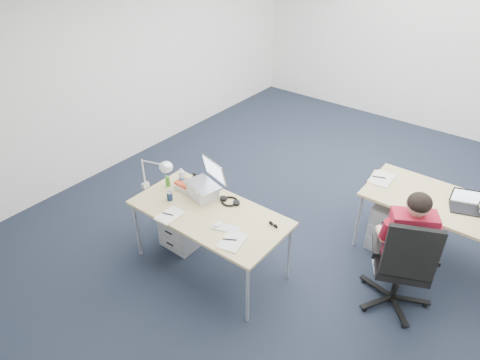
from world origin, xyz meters
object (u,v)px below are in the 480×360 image
object	(u,v)px
desk_far	(445,207)
sunglasses	(273,225)
seated_person	(403,241)
desk_lamp	(152,173)
book_stack	(185,186)
wireless_keyboard	(226,228)
headphones	(230,201)
drawer_pedestal_near	(185,222)
silver_laptop	(202,181)
computer_mouse	(218,224)
bear_figurine	(168,181)
office_chair	(397,280)
can_koozie	(170,196)
cordless_phone	(195,179)
dark_laptop	(468,201)
drawer_pedestal_far	(392,224)
desk_near	(209,215)
water_bottle	(182,177)

from	to	relation	value
desk_far	sunglasses	distance (m)	1.84
seated_person	desk_lamp	bearing A→B (deg)	172.31
book_stack	desk_lamp	xyz separation A→B (m)	(-0.22, -0.24, 0.19)
wireless_keyboard	headphones	size ratio (longest dim) A/B	1.15
drawer_pedestal_near	silver_laptop	size ratio (longest dim) A/B	1.43
wireless_keyboard	computer_mouse	xyz separation A→B (m)	(-0.09, -0.02, 0.01)
silver_laptop	computer_mouse	distance (m)	0.56
seated_person	computer_mouse	world-z (taller)	seated_person
drawer_pedestal_near	bear_figurine	size ratio (longest dim) A/B	4.23
office_chair	can_koozie	distance (m)	2.39
can_koozie	cordless_phone	xyz separation A→B (m)	(0.01, 0.37, 0.02)
dark_laptop	desk_far	bearing A→B (deg)	158.78
drawer_pedestal_far	cordless_phone	world-z (taller)	cordless_phone
desk_near	book_stack	xyz separation A→B (m)	(-0.47, 0.14, 0.09)
book_stack	sunglasses	size ratio (longest dim) A/B	1.73
sunglasses	wireless_keyboard	bearing A→B (deg)	-127.78
book_stack	headphones	bearing A→B (deg)	11.52
desk_lamp	desk_near	bearing A→B (deg)	32.05
can_koozie	dark_laptop	bearing A→B (deg)	34.51
book_stack	desk_lamp	distance (m)	0.38
desk_far	drawer_pedestal_near	world-z (taller)	desk_far
silver_laptop	book_stack	size ratio (longest dim) A/B	1.97
wireless_keyboard	desk_lamp	size ratio (longest dim) A/B	0.55
desk_near	can_koozie	world-z (taller)	can_koozie
seated_person	bear_figurine	bearing A→B (deg)	168.81
can_koozie	dark_laptop	xyz separation A→B (m)	(2.47, 1.70, 0.05)
desk_near	drawer_pedestal_near	xyz separation A→B (m)	(-0.50, 0.13, -0.41)
desk_near	drawer_pedestal_near	size ratio (longest dim) A/B	2.91
desk_near	desk_lamp	distance (m)	0.75
book_stack	desk_far	bearing A→B (deg)	32.46
desk_far	wireless_keyboard	world-z (taller)	wireless_keyboard
bear_figurine	sunglasses	distance (m)	1.30
office_chair	can_koozie	world-z (taller)	office_chair
can_koozie	sunglasses	distance (m)	1.13
bear_figurine	silver_laptop	bearing A→B (deg)	28.72
drawer_pedestal_near	desk_lamp	bearing A→B (deg)	-129.22
seated_person	office_chair	bearing A→B (deg)	-95.85
book_stack	can_koozie	bearing A→B (deg)	-86.27
computer_mouse	can_koozie	xyz separation A→B (m)	(-0.67, 0.02, 0.03)
book_stack	desk_near	bearing A→B (deg)	-16.73
water_bottle	book_stack	xyz separation A→B (m)	(0.07, -0.03, -0.06)
water_bottle	book_stack	world-z (taller)	water_bottle
drawer_pedestal_near	headphones	xyz separation A→B (m)	(0.57, 0.12, 0.47)
seated_person	cordless_phone	xyz separation A→B (m)	(-2.12, -0.58, 0.16)
wireless_keyboard	headphones	world-z (taller)	headphones
drawer_pedestal_far	headphones	bearing A→B (deg)	-135.83
desk_far	seated_person	size ratio (longest dim) A/B	1.25
bear_figurine	desk_lamp	xyz separation A→B (m)	(-0.03, -0.17, 0.17)
desk_far	computer_mouse	size ratio (longest dim) A/B	14.71
desk_near	headphones	distance (m)	0.27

